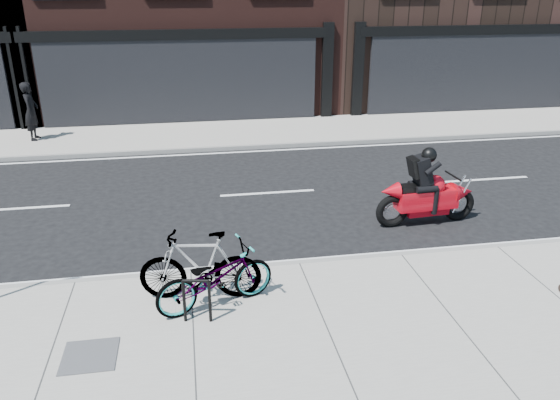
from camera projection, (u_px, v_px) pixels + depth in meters
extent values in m
plane|color=black|center=(281.00, 226.00, 12.00)|extent=(120.00, 120.00, 0.00)
cube|color=gray|center=(344.00, 373.00, 7.41)|extent=(60.00, 6.00, 0.13)
cube|color=gray|center=(243.00, 133.00, 19.06)|extent=(60.00, 3.50, 0.13)
cylinder|color=black|center=(184.00, 301.00, 8.30)|extent=(0.05, 0.05, 0.71)
cylinder|color=black|center=(210.00, 301.00, 8.29)|extent=(0.05, 0.05, 0.71)
cylinder|color=black|center=(196.00, 281.00, 8.16)|extent=(0.39, 0.12, 0.05)
imported|color=gray|center=(215.00, 278.00, 8.63)|extent=(2.09, 1.28, 1.04)
imported|color=gray|center=(200.00, 266.00, 8.82)|extent=(2.04, 0.83, 1.19)
torus|color=black|center=(458.00, 205.00, 12.18)|extent=(0.75, 0.21, 0.75)
torus|color=black|center=(392.00, 211.00, 11.83)|extent=(0.75, 0.21, 0.75)
cube|color=#B70815|center=(426.00, 198.00, 11.92)|extent=(1.38, 0.52, 0.43)
cone|color=#B70815|center=(462.00, 192.00, 12.08)|extent=(0.54, 0.53, 0.50)
sphere|color=#B70815|center=(435.00, 185.00, 11.84)|extent=(0.45, 0.45, 0.45)
cube|color=black|center=(413.00, 188.00, 11.74)|extent=(0.64, 0.36, 0.14)
cylinder|color=silver|center=(395.00, 208.00, 12.06)|extent=(0.63, 0.14, 0.10)
cube|color=black|center=(422.00, 171.00, 11.63)|extent=(0.47, 0.44, 0.67)
cube|color=black|center=(414.00, 167.00, 11.56)|extent=(0.29, 0.36, 0.46)
sphere|color=black|center=(429.00, 155.00, 11.54)|extent=(0.33, 0.33, 0.33)
imported|color=black|center=(31.00, 111.00, 17.68)|extent=(0.46, 0.69, 1.88)
cube|color=#58575A|center=(90.00, 356.00, 7.63)|extent=(0.75, 0.75, 0.02)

